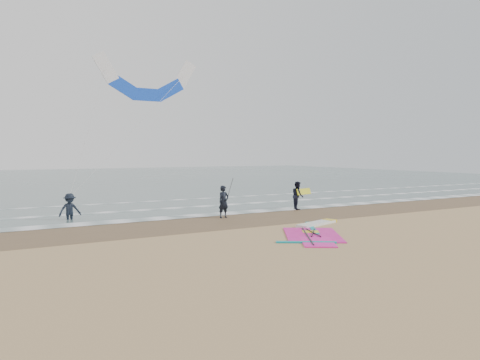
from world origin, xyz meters
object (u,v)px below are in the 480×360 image
person_standing (224,202)px  surf_kite (147,83)px  person_walking (298,195)px  windsurf_rig (315,231)px  person_wading (70,204)px

person_standing → surf_kite: surf_kite is taller
person_standing → person_walking: person_standing is taller
person_walking → windsurf_rig: bearing=172.8°
person_walking → surf_kite: bearing=78.9°
windsurf_rig → person_wading: size_ratio=3.15×
person_standing → surf_kite: 9.92m
person_standing → person_wading: bearing=146.7°
person_wading → surf_kite: 9.46m
surf_kite → windsurf_rig: bearing=-71.4°
windsurf_rig → surf_kite: size_ratio=0.65×
person_standing → surf_kite: bearing=99.5°
windsurf_rig → person_standing: (-1.74, 5.80, 0.86)m
person_wading → surf_kite: bearing=22.9°
windsurf_rig → person_wading: 12.95m
person_wading → surf_kite: size_ratio=0.21×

